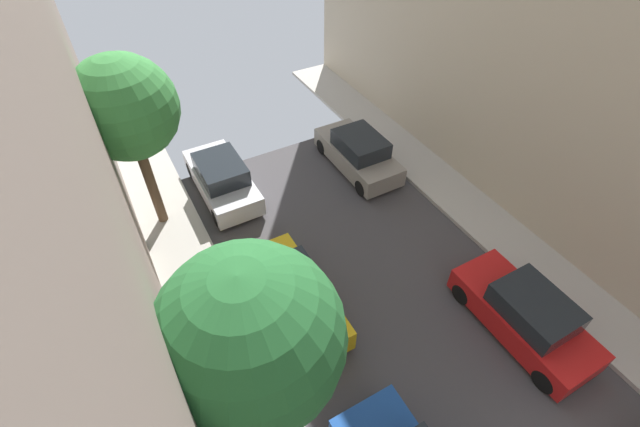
# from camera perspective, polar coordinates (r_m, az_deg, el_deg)

# --- Properties ---
(parked_car_left_4) EXTENTS (1.78, 4.20, 1.57)m
(parked_car_left_4) POSITION_cam_1_polar(r_m,az_deg,el_deg) (12.96, -3.53, -10.56)
(parked_car_left_4) COLOR gold
(parked_car_left_4) RESTS_ON ground
(parked_car_left_5) EXTENTS (1.78, 4.20, 1.57)m
(parked_car_left_5) POSITION_cam_1_polar(r_m,az_deg,el_deg) (17.01, -12.68, 4.49)
(parked_car_left_5) COLOR silver
(parked_car_left_5) RESTS_ON ground
(parked_car_right_2) EXTENTS (1.78, 4.20, 1.57)m
(parked_car_right_2) POSITION_cam_1_polar(r_m,az_deg,el_deg) (13.81, 25.23, -11.91)
(parked_car_right_2) COLOR red
(parked_car_right_2) RESTS_ON ground
(parked_car_right_3) EXTENTS (1.78, 4.20, 1.57)m
(parked_car_right_3) POSITION_cam_1_polar(r_m,az_deg,el_deg) (17.94, 5.01, 7.86)
(parked_car_right_3) COLOR gray
(parked_car_right_3) RESTS_ON ground
(street_tree_0) EXTENTS (3.24, 3.24, 6.32)m
(street_tree_0) POSITION_cam_1_polar(r_m,az_deg,el_deg) (7.54, -9.14, -15.76)
(street_tree_0) COLOR brown
(street_tree_0) RESTS_ON sidewalk_left
(street_tree_2) EXTENTS (3.13, 3.13, 6.10)m
(street_tree_2) POSITION_cam_1_polar(r_m,az_deg,el_deg) (14.19, -24.08, 12.35)
(street_tree_2) COLOR brown
(street_tree_2) RESTS_ON sidewalk_left
(lamp_post) EXTENTS (0.44, 0.44, 5.37)m
(lamp_post) POSITION_cam_1_polar(r_m,az_deg,el_deg) (9.10, -9.66, -13.25)
(lamp_post) COLOR #333338
(lamp_post) RESTS_ON sidewalk_left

